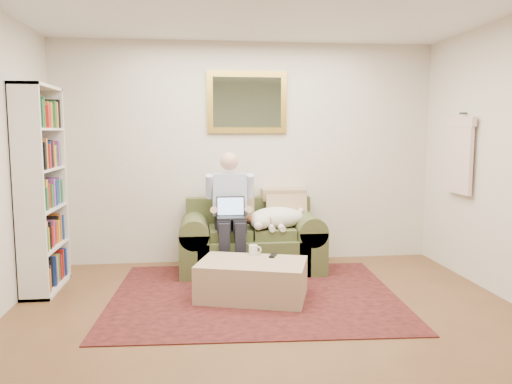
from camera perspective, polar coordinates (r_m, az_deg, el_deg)
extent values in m
cube|color=brown|center=(3.81, 2.81, -17.23)|extent=(4.50, 5.00, 0.01)
cube|color=silver|center=(5.96, -1.06, 4.43)|extent=(4.50, 0.01, 2.60)
cube|color=black|center=(4.87, -0.17, -11.69)|extent=(2.79, 2.28, 0.01)
cube|color=#506032|center=(5.66, -0.55, -7.02)|extent=(1.20, 0.77, 0.39)
cube|color=#506032|center=(5.90, -0.90, -2.51)|extent=(1.46, 0.17, 0.40)
cube|color=#506032|center=(5.62, -7.04, -6.69)|extent=(0.32, 0.77, 0.80)
cube|color=#506032|center=(5.75, 5.78, -6.36)|extent=(0.32, 0.77, 0.80)
cube|color=#506032|center=(5.54, -2.96, -4.67)|extent=(0.46, 0.52, 0.11)
cube|color=#506032|center=(5.59, 1.93, -4.56)|extent=(0.46, 0.52, 0.11)
cube|color=black|center=(5.33, -2.85, -2.94)|extent=(0.31, 0.21, 0.02)
cube|color=black|center=(5.42, -2.93, -1.63)|extent=(0.31, 0.06, 0.21)
cube|color=#99BFF2|center=(5.41, -2.92, -1.64)|extent=(0.28, 0.04, 0.18)
cube|color=tan|center=(4.74, -0.43, -10.02)|extent=(1.12, 0.88, 0.36)
cylinder|color=white|center=(4.91, -0.33, -6.65)|extent=(0.08, 0.08, 0.10)
cube|color=black|center=(4.87, 1.96, -7.25)|extent=(0.10, 0.16, 0.02)
cube|color=gold|center=(5.94, -1.03, 10.21)|extent=(0.94, 0.04, 0.72)
cube|color=gray|center=(5.92, -1.01, 10.22)|extent=(0.80, 0.01, 0.58)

